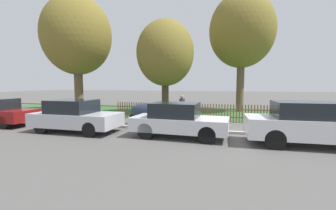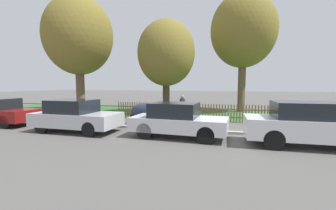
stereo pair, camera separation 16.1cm
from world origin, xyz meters
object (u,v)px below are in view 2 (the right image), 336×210
Objects in this scene: parked_car_red_compact at (312,124)px; tree_nearest_kerb at (79,36)px; pedestrian_near_fence at (182,107)px; parked_car_black_saloon at (76,116)px; parked_car_navy_estate at (177,120)px; covered_motorcycle at (149,112)px; tree_mid_park at (243,31)px; tree_behind_motorcycle at (166,53)px.

tree_nearest_kerb is (-14.17, 6.40, 5.06)m from parked_car_red_compact.
tree_nearest_kerb is 5.72× the size of pedestrian_near_fence.
parked_car_black_saloon is at bearing 178.68° from parked_car_red_compact.
parked_car_black_saloon is at bearing 2.52° from pedestrian_near_fence.
parked_car_navy_estate is 2.52× the size of pedestrian_near_fence.
parked_car_navy_estate is at bearing -33.90° from tree_nearest_kerb.
parked_car_black_saloon is 3.60m from covered_motorcycle.
tree_mid_park is at bearing -158.89° from pedestrian_near_fence.
pedestrian_near_fence reaches higher than parked_car_black_saloon.
parked_car_navy_estate is at bearing -106.30° from tree_mid_park.
tree_mid_park reaches higher than parked_car_black_saloon.
pedestrian_near_fence is (-5.37, 3.67, 0.09)m from parked_car_red_compact.
parked_car_black_saloon is 13.56m from tree_mid_park.
covered_motorcycle is 9.76m from tree_nearest_kerb.
parked_car_black_saloon is 0.58× the size of tree_behind_motorcycle.
parked_car_black_saloon is at bearing -106.75° from tree_behind_motorcycle.
tree_behind_motorcycle is 5.33m from pedestrian_near_fence.
pedestrian_near_fence is (-3.39, -6.06, -5.33)m from tree_mid_park.
tree_behind_motorcycle is (2.18, 7.26, 3.66)m from parked_car_black_saloon.
tree_nearest_kerb reaches higher than tree_behind_motorcycle.
pedestrian_near_fence is (1.55, 1.31, 0.17)m from covered_motorcycle.
tree_behind_motorcycle is (6.82, 0.75, -1.46)m from tree_nearest_kerb.
tree_mid_park is at bearing 15.25° from tree_nearest_kerb.
tree_behind_motorcycle is at bearing -154.42° from tree_mid_park.
tree_behind_motorcycle is (-0.43, 4.79, 3.68)m from covered_motorcycle.
parked_car_navy_estate is 4.80m from parked_car_red_compact.
covered_motorcycle is at bearing 0.44° from pedestrian_near_fence.
parked_car_navy_estate is at bearing 2.47° from parked_car_black_saloon.
tree_nearest_kerb is 7.02m from tree_behind_motorcycle.
parked_car_red_compact is 7.31m from covered_motorcycle.
tree_nearest_kerb is at bearing 155.10° from covered_motorcycle.
parked_car_black_saloon is at bearing -175.79° from parked_car_navy_estate.
tree_nearest_kerb reaches higher than covered_motorcycle.
parked_car_red_compact is 16.35m from tree_nearest_kerb.
parked_car_red_compact is (9.54, 0.11, 0.06)m from parked_car_black_saloon.
covered_motorcycle is 1.36× the size of pedestrian_near_fence.
tree_behind_motorcycle reaches higher than pedestrian_near_fence.
tree_mid_park reaches higher than covered_motorcycle.
parked_car_navy_estate is 0.86× the size of parked_car_red_compact.
tree_mid_park is (7.56, 9.83, 5.48)m from parked_car_black_saloon.
parked_car_red_compact is (4.79, -0.09, 0.08)m from parked_car_navy_estate.
tree_mid_park is 8.75m from pedestrian_near_fence.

